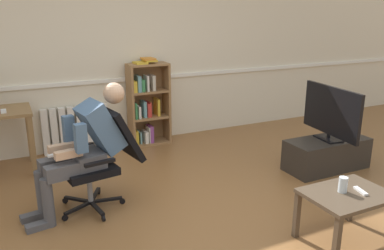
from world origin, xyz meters
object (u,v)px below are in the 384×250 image
(office_chair, at_px, (104,155))
(person_seated, at_px, (84,146))
(coffee_table, at_px, (347,200))
(spare_remote, at_px, (361,191))
(drinking_glass, at_px, (343,185))
(radiator, at_px, (76,129))
(tv_stand, at_px, (327,154))
(tv_screen, at_px, (331,112))
(computer_mouse, at_px, (4,111))
(bookshelf, at_px, (147,105))

(office_chair, bearing_deg, person_seated, -90.00)
(coffee_table, bearing_deg, spare_remote, -18.90)
(drinking_glass, bearing_deg, coffee_table, -44.77)
(radiator, relative_size, coffee_table, 1.27)
(tv_stand, bearing_deg, radiator, 143.17)
(coffee_table, bearing_deg, tv_screen, 50.92)
(tv_screen, bearing_deg, coffee_table, 146.88)
(computer_mouse, bearing_deg, drinking_glass, -47.67)
(person_seated, distance_m, tv_screen, 2.80)
(office_chair, height_order, tv_screen, tv_screen)
(bookshelf, relative_size, office_chair, 1.27)
(bookshelf, distance_m, person_seated, 1.99)
(radiator, height_order, person_seated, person_seated)
(tv_screen, bearing_deg, radiator, 59.15)
(computer_mouse, relative_size, person_seated, 0.08)
(radiator, bearing_deg, tv_stand, -36.83)
(computer_mouse, height_order, tv_stand, computer_mouse)
(computer_mouse, xyz_separation_m, person_seated, (0.64, -1.19, -0.13))
(bookshelf, height_order, spare_remote, bookshelf)
(radiator, distance_m, office_chair, 1.69)
(computer_mouse, height_order, coffee_table, computer_mouse)
(office_chair, relative_size, tv_screen, 1.02)
(computer_mouse, bearing_deg, tv_screen, -22.66)
(office_chair, distance_m, person_seated, 0.22)
(person_seated, bearing_deg, tv_screen, 75.89)
(computer_mouse, height_order, tv_screen, tv_screen)
(person_seated, bearing_deg, radiator, 164.33)
(coffee_table, relative_size, drinking_glass, 5.36)
(radiator, relative_size, spare_remote, 5.75)
(tv_stand, xyz_separation_m, spare_remote, (-0.90, -1.27, 0.27))
(spare_remote, bearing_deg, person_seated, 155.45)
(tv_stand, relative_size, tv_screen, 1.08)
(bookshelf, bearing_deg, tv_stand, -48.75)
(office_chair, bearing_deg, bookshelf, 138.55)
(drinking_glass, bearing_deg, tv_stand, 49.40)
(spare_remote, bearing_deg, bookshelf, 117.04)
(bookshelf, bearing_deg, coffee_table, -78.67)
(radiator, height_order, tv_stand, radiator)
(computer_mouse, xyz_separation_m, bookshelf, (1.81, 0.41, -0.21))
(tv_screen, bearing_deg, tv_stand, 90.00)
(bookshelf, bearing_deg, radiator, 174.13)
(office_chair, bearing_deg, spare_remote, 38.89)
(coffee_table, height_order, spare_remote, spare_remote)
(coffee_table, xyz_separation_m, spare_remote, (0.10, -0.03, 0.07))
(radiator, bearing_deg, bookshelf, -5.87)
(office_chair, bearing_deg, drinking_glass, 37.83)
(radiator, height_order, spare_remote, radiator)
(person_seated, bearing_deg, drinking_glass, 41.43)
(computer_mouse, distance_m, office_chair, 1.45)
(office_chair, xyz_separation_m, person_seated, (-0.18, -0.03, 0.13))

